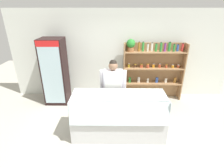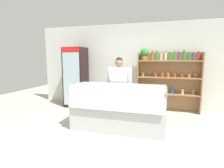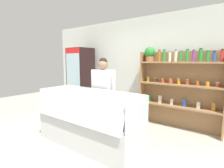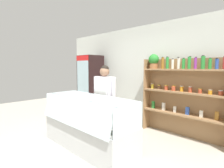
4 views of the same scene
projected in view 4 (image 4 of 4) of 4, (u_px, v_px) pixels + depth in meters
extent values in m
plane|color=#B7B2A3|center=(90.00, 149.00, 3.37)|extent=(12.00, 12.00, 0.00)
cube|color=silver|center=(151.00, 75.00, 4.73)|extent=(6.80, 0.10, 2.70)
cube|color=black|center=(91.00, 85.00, 5.74)|extent=(0.66, 0.62, 1.95)
cube|color=silver|center=(83.00, 86.00, 5.52)|extent=(0.58, 0.01, 1.75)
cube|color=red|center=(82.00, 58.00, 5.43)|extent=(0.62, 0.01, 0.16)
cylinder|color=purple|center=(82.00, 105.00, 5.75)|extent=(0.06, 0.06, 0.16)
cylinder|color=#3356B2|center=(85.00, 105.00, 5.63)|extent=(0.06, 0.06, 0.21)
cylinder|color=#2D8C38|center=(88.00, 106.00, 5.50)|extent=(0.06, 0.06, 0.18)
cylinder|color=#2D8C38|center=(81.00, 89.00, 5.70)|extent=(0.07, 0.07, 0.20)
cylinder|color=purple|center=(85.00, 89.00, 5.57)|extent=(0.06, 0.06, 0.22)
cylinder|color=purple|center=(88.00, 90.00, 5.45)|extent=(0.07, 0.07, 0.19)
cylinder|color=orange|center=(81.00, 74.00, 5.65)|extent=(0.06, 0.06, 0.15)
cylinder|color=#9E6623|center=(84.00, 73.00, 5.52)|extent=(0.07, 0.07, 0.21)
cylinder|color=orange|center=(88.00, 74.00, 5.40)|extent=(0.05, 0.05, 0.19)
cube|color=#9E754C|center=(184.00, 98.00, 3.95)|extent=(1.83, 0.02, 1.77)
cube|color=#9E754C|center=(147.00, 94.00, 4.48)|extent=(0.03, 0.28, 1.77)
cube|color=#9E754C|center=(181.00, 114.00, 3.89)|extent=(1.77, 0.28, 0.04)
cube|color=#9E754C|center=(182.00, 92.00, 3.84)|extent=(1.77, 0.28, 0.04)
cube|color=#9E754C|center=(183.00, 70.00, 3.79)|extent=(1.77, 0.28, 0.04)
cylinder|color=#996038|center=(154.00, 66.00, 4.28)|extent=(0.19, 0.19, 0.12)
sphere|color=#29832D|center=(154.00, 59.00, 4.27)|extent=(0.25, 0.25, 0.25)
cylinder|color=#9E6623|center=(163.00, 63.00, 4.11)|extent=(0.06, 0.06, 0.26)
cylinder|color=black|center=(163.00, 57.00, 4.09)|extent=(0.04, 0.04, 0.02)
cylinder|color=#2D8C38|center=(167.00, 63.00, 4.03)|extent=(0.07, 0.07, 0.26)
cylinder|color=black|center=(167.00, 57.00, 4.01)|extent=(0.04, 0.04, 0.02)
cylinder|color=silver|center=(173.00, 64.00, 3.93)|extent=(0.06, 0.06, 0.21)
cylinder|color=black|center=(173.00, 59.00, 3.93)|extent=(0.04, 0.04, 0.02)
cylinder|color=silver|center=(179.00, 63.00, 3.87)|extent=(0.07, 0.07, 0.24)
cylinder|color=black|center=(178.00, 57.00, 3.84)|extent=(0.04, 0.04, 0.02)
cylinder|color=#2D8C38|center=(183.00, 64.00, 3.77)|extent=(0.07, 0.07, 0.22)
cylinder|color=black|center=(184.00, 58.00, 3.76)|extent=(0.04, 0.04, 0.02)
cylinder|color=#2D8C38|center=(189.00, 63.00, 3.65)|extent=(0.07, 0.07, 0.25)
cylinder|color=black|center=(190.00, 56.00, 3.66)|extent=(0.04, 0.04, 0.02)
cylinder|color=purple|center=(195.00, 63.00, 3.58)|extent=(0.06, 0.06, 0.23)
cylinder|color=black|center=(196.00, 57.00, 3.58)|extent=(0.04, 0.04, 0.02)
cylinder|color=#2D8C38|center=(203.00, 63.00, 3.51)|extent=(0.08, 0.08, 0.26)
cylinder|color=black|center=(203.00, 56.00, 3.48)|extent=(0.05, 0.05, 0.02)
cylinder|color=#2D8C38|center=(210.00, 64.00, 3.40)|extent=(0.06, 0.06, 0.21)
cylinder|color=black|center=(210.00, 58.00, 3.40)|extent=(0.04, 0.04, 0.02)
cylinder|color=#3356B2|center=(217.00, 64.00, 3.35)|extent=(0.06, 0.06, 0.20)
cylinder|color=black|center=(217.00, 58.00, 3.32)|extent=(0.04, 0.04, 0.02)
cylinder|color=yellow|center=(153.00, 86.00, 4.37)|extent=(0.07, 0.07, 0.11)
cylinder|color=silver|center=(152.00, 84.00, 4.35)|extent=(0.07, 0.07, 0.01)
cylinder|color=brown|center=(159.00, 87.00, 4.23)|extent=(0.08, 0.08, 0.09)
cylinder|color=gold|center=(159.00, 85.00, 4.22)|extent=(0.08, 0.08, 0.01)
cylinder|color=#BF4C2D|center=(166.00, 88.00, 4.09)|extent=(0.08, 0.08, 0.10)
cylinder|color=gold|center=(166.00, 85.00, 4.09)|extent=(0.09, 0.09, 0.01)
cylinder|color=#BF4C2D|center=(173.00, 88.00, 3.94)|extent=(0.08, 0.08, 0.10)
cylinder|color=gold|center=(174.00, 86.00, 3.95)|extent=(0.09, 0.09, 0.01)
cylinder|color=orange|center=(182.00, 89.00, 3.84)|extent=(0.08, 0.08, 0.11)
cylinder|color=silver|center=(182.00, 86.00, 3.83)|extent=(0.08, 0.08, 0.01)
cylinder|color=#BF4C2D|center=(190.00, 90.00, 3.71)|extent=(0.07, 0.07, 0.11)
cylinder|color=silver|center=(190.00, 87.00, 3.70)|extent=(0.07, 0.07, 0.01)
cylinder|color=#BF4C2D|center=(200.00, 91.00, 3.56)|extent=(0.07, 0.07, 0.09)
cylinder|color=gold|center=(200.00, 89.00, 3.56)|extent=(0.07, 0.07, 0.01)
cylinder|color=orange|center=(210.00, 92.00, 3.43)|extent=(0.07, 0.07, 0.08)
cylinder|color=silver|center=(211.00, 90.00, 3.43)|extent=(0.07, 0.07, 0.01)
cylinder|color=#BF4C2D|center=(221.00, 93.00, 3.33)|extent=(0.08, 0.08, 0.08)
cylinder|color=silver|center=(221.00, 91.00, 3.31)|extent=(0.08, 0.08, 0.01)
cube|color=#2D8C38|center=(153.00, 105.00, 4.37)|extent=(0.07, 0.05, 0.17)
cube|color=silver|center=(164.00, 106.00, 4.17)|extent=(0.08, 0.04, 0.18)
cube|color=silver|center=(175.00, 109.00, 3.98)|extent=(0.06, 0.04, 0.14)
cube|color=#3356B2|center=(187.00, 111.00, 3.78)|extent=(0.08, 0.04, 0.17)
cube|color=silver|center=(201.00, 114.00, 3.58)|extent=(0.07, 0.04, 0.14)
cube|color=#9E6623|center=(217.00, 116.00, 3.39)|extent=(0.07, 0.04, 0.17)
cube|color=silver|center=(88.00, 133.00, 3.44)|extent=(2.05, 0.75, 0.55)
cube|color=white|center=(88.00, 119.00, 3.41)|extent=(1.99, 0.69, 0.03)
cube|color=silver|center=(73.00, 112.00, 3.14)|extent=(2.01, 0.16, 0.47)
cube|color=silver|center=(90.00, 97.00, 3.41)|extent=(2.01, 0.59, 0.01)
cube|color=silver|center=(61.00, 101.00, 4.10)|extent=(0.01, 0.71, 0.45)
cube|color=silver|center=(129.00, 119.00, 2.68)|extent=(0.01, 0.71, 0.45)
cube|color=tan|center=(69.00, 109.00, 4.06)|extent=(0.17, 0.14, 0.06)
cube|color=white|center=(60.00, 110.00, 3.90)|extent=(0.05, 0.03, 0.02)
cube|color=beige|center=(75.00, 110.00, 3.89)|extent=(0.16, 0.11, 0.06)
cube|color=white|center=(66.00, 112.00, 3.73)|extent=(0.05, 0.03, 0.02)
cube|color=tan|center=(81.00, 113.00, 3.72)|extent=(0.17, 0.11, 0.05)
cube|color=white|center=(72.00, 115.00, 3.56)|extent=(0.05, 0.03, 0.02)
cube|color=beige|center=(88.00, 115.00, 3.56)|extent=(0.16, 0.13, 0.04)
cube|color=white|center=(79.00, 117.00, 3.40)|extent=(0.05, 0.03, 0.02)
cube|color=tan|center=(96.00, 117.00, 3.39)|extent=(0.16, 0.13, 0.05)
cube|color=white|center=(86.00, 120.00, 3.23)|extent=(0.05, 0.03, 0.02)
cube|color=beige|center=(104.00, 120.00, 3.22)|extent=(0.17, 0.12, 0.06)
cube|color=white|center=(95.00, 122.00, 3.06)|extent=(0.05, 0.03, 0.02)
cube|color=tan|center=(114.00, 123.00, 3.05)|extent=(0.17, 0.14, 0.04)
cube|color=white|center=(104.00, 126.00, 2.89)|extent=(0.05, 0.03, 0.02)
cube|color=tan|center=(124.00, 126.00, 2.88)|extent=(0.17, 0.14, 0.06)
cube|color=white|center=(115.00, 129.00, 2.72)|extent=(0.05, 0.03, 0.02)
cylinder|color=#C1706B|center=(61.00, 108.00, 3.91)|extent=(0.17, 0.16, 0.14)
cylinder|color=#C1706B|center=(66.00, 110.00, 3.76)|extent=(0.18, 0.14, 0.14)
cylinder|color=white|center=(103.00, 119.00, 2.98)|extent=(0.07, 0.07, 0.23)
cylinder|color=white|center=(107.00, 121.00, 2.91)|extent=(0.07, 0.07, 0.19)
cylinder|color=#383D51|center=(102.00, 120.00, 3.99)|extent=(0.13, 0.13, 0.75)
cylinder|color=#383D51|center=(108.00, 122.00, 3.85)|extent=(0.13, 0.13, 0.75)
cube|color=white|center=(105.00, 91.00, 3.85)|extent=(0.45, 0.24, 0.62)
cube|color=white|center=(101.00, 106.00, 3.79)|extent=(0.38, 0.01, 1.15)
cylinder|color=white|center=(97.00, 88.00, 4.04)|extent=(0.09, 0.09, 0.56)
cylinder|color=white|center=(114.00, 90.00, 3.66)|extent=(0.09, 0.09, 0.56)
sphere|color=#8C664C|center=(105.00, 72.00, 3.81)|extent=(0.21, 0.21, 0.21)
sphere|color=black|center=(105.00, 69.00, 3.81)|extent=(0.18, 0.18, 0.18)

